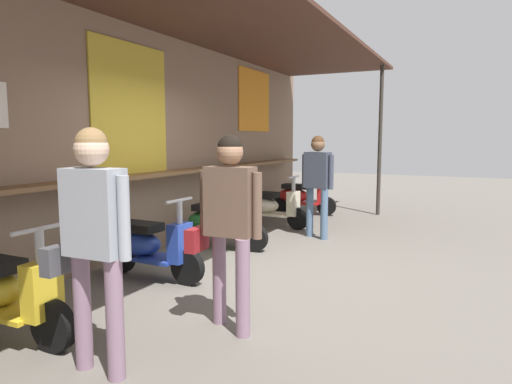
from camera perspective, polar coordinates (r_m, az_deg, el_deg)
ground_plane at (r=5.69m, az=0.52°, el=-9.92°), size 32.86×32.86×0.00m
market_stall_facade at (r=6.45m, az=-14.33°, el=8.59°), size 11.74×2.71×3.29m
scooter_yellow at (r=4.31m, az=-29.43°, el=-10.88°), size 0.46×1.40×0.97m
scooter_blue at (r=5.49m, az=-13.61°, el=-6.54°), size 0.46×1.40×0.97m
scooter_green at (r=6.81m, az=-4.68°, el=-3.81°), size 0.46×1.40×0.97m
scooter_cream at (r=8.39m, az=1.67°, el=-1.80°), size 0.46×1.40×0.97m
scooter_red at (r=9.90m, az=5.63°, el=-0.53°), size 0.48×1.40×0.97m
shopper_with_handbag at (r=3.80m, az=-3.49°, el=-2.66°), size 0.31×0.65×1.66m
shopper_browsing at (r=7.46m, az=7.74°, el=2.11°), size 0.27×0.57×1.68m
shopper_passing at (r=3.25m, az=-19.87°, el=-4.06°), size 0.28×0.66×1.70m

